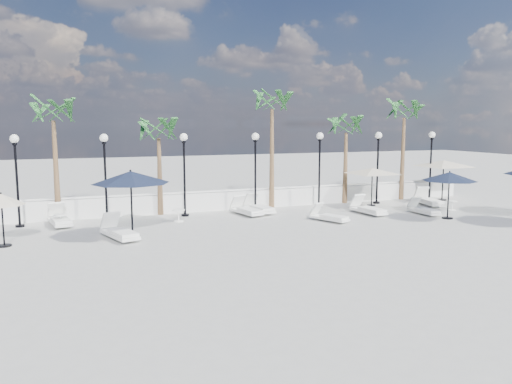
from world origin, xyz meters
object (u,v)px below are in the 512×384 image
object	(u,v)px
lounger_0	(60,219)
lounger_7	(368,209)
parasol_navy_left	(131,178)
parasol_cream_small	(1,200)
lounger_3	(246,210)
lounger_4	(259,207)
parasol_navy_mid	(449,177)
parasol_cream_sq_b	(444,161)
lounger_8	(429,200)
lounger_6	(329,216)
parasol_cream_sq_a	(372,168)
lounger_5	(423,210)
lounger_2	(119,232)

from	to	relation	value
lounger_0	lounger_7	bearing A→B (deg)	-19.71
parasol_navy_left	parasol_cream_small	xyz separation A→B (m)	(-4.40, 0.07, -0.63)
lounger_3	lounger_7	bearing A→B (deg)	-30.77
lounger_4	parasol_navy_left	world-z (taller)	parasol_navy_left
lounger_4	parasol_navy_left	distance (m)	7.39
lounger_4	parasol_navy_mid	xyz separation A→B (m)	(7.44, -4.46, 1.64)
lounger_3	parasol_navy_left	bearing A→B (deg)	-165.29
lounger_4	parasol_cream_sq_b	size ratio (longest dim) A/B	0.46
lounger_3	lounger_8	distance (m)	9.96
lounger_6	parasol_navy_left	bearing A→B (deg)	156.29
lounger_4	parasol_cream_sq_b	bearing A→B (deg)	-6.58
lounger_6	parasol_cream_sq_a	size ratio (longest dim) A/B	0.44
lounger_5	parasol_navy_mid	world-z (taller)	parasol_navy_mid
lounger_4	lounger_6	distance (m)	3.78
lounger_8	parasol_navy_left	distance (m)	15.78
lounger_4	lounger_0	bearing A→B (deg)	172.33
lounger_0	parasol_navy_left	distance (m)	4.64
lounger_0	lounger_3	xyz separation A→B (m)	(8.21, -0.46, -0.01)
lounger_3	lounger_8	xyz separation A→B (m)	(9.93, -0.79, 0.02)
lounger_0	parasol_cream_sq_b	world-z (taller)	parasol_cream_sq_b
lounger_4	lounger_6	xyz separation A→B (m)	(2.10, -3.14, -0.04)
lounger_4	parasol_navy_left	size ratio (longest dim) A/B	0.75
parasol_cream_sq_b	lounger_8	bearing A→B (deg)	-147.92
parasol_navy_mid	parasol_cream_small	distance (m)	18.27
lounger_2	lounger_4	world-z (taller)	lounger_2
lounger_6	lounger_0	bearing A→B (deg)	139.84
lounger_0	lounger_3	world-z (taller)	lounger_0
lounger_3	lounger_8	size ratio (longest dim) A/B	0.94
lounger_0	lounger_7	size ratio (longest dim) A/B	1.05
lounger_5	parasol_cream_sq_b	world-z (taller)	parasol_cream_sq_b
lounger_2	lounger_6	size ratio (longest dim) A/B	1.20
lounger_2	parasol_navy_mid	size ratio (longest dim) A/B	0.94
lounger_4	parasol_navy_left	bearing A→B (deg)	-160.64
lounger_6	parasol_cream_sq_a	distance (m)	5.42
parasol_cream_small	lounger_0	bearing A→B (deg)	60.84
lounger_4	parasol_cream_sq_b	world-z (taller)	parasol_cream_sq_b
lounger_6	parasol_navy_left	xyz separation A→B (m)	(-8.48, -0.03, 2.04)
lounger_3	parasol_navy_left	world-z (taller)	parasol_navy_left
lounger_3	lounger_6	distance (m)	4.01
lounger_2	lounger_7	xyz separation A→B (m)	(11.58, 1.13, -0.01)
lounger_6	parasol_navy_mid	distance (m)	5.75
lounger_4	parasol_cream_small	xyz separation A→B (m)	(-10.77, -3.09, 1.37)
lounger_6	parasol_navy_mid	world-z (taller)	parasol_navy_mid
lounger_6	lounger_5	bearing A→B (deg)	-24.54
parasol_navy_mid	lounger_5	bearing A→B (deg)	103.48
lounger_0	lounger_6	size ratio (longest dim) A/B	1.17
lounger_7	parasol_navy_mid	xyz separation A→B (m)	(2.74, -2.25, 1.65)
parasol_navy_mid	parasol_cream_small	world-z (taller)	parasol_navy_mid
parasol_navy_left	lounger_5	bearing A→B (deg)	-0.14
lounger_5	lounger_3	bearing A→B (deg)	160.04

